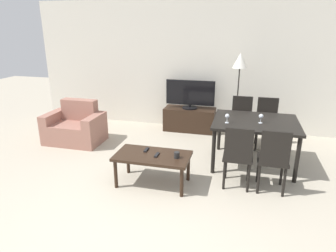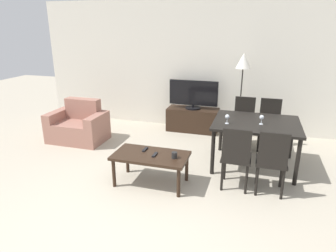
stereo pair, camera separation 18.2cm
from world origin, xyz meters
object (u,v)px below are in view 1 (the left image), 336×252
wine_glass_left (227,117)px  dining_chair_near (238,154)px  remote_primary (157,155)px  tv_stand (190,119)px  armchair (75,128)px  dining_table (255,125)px  cup_white_near (177,155)px  dining_chair_far_left (241,118)px  coffee_table (153,158)px  tv (190,94)px  dining_chair_far (267,120)px  wine_glass_center (261,117)px  remote_secondary (146,150)px  dining_chair_near_right (273,158)px  floor_lamp (240,66)px

wine_glass_left → dining_chair_near: bearing=-71.6°
remote_primary → tv_stand: bearing=89.7°
armchair → dining_table: size_ratio=0.82×
cup_white_near → dining_chair_far_left: bearing=67.0°
wine_glass_left → dining_table: bearing=27.1°
coffee_table → wine_glass_left: 1.33m
tv → dining_chair_far: 1.66m
dining_chair_near → cup_white_near: (-0.81, -0.21, -0.01)m
cup_white_near → wine_glass_center: wine_glass_center is taller
remote_secondary → wine_glass_center: size_ratio=1.03×
dining_chair_far → remote_secondary: (-1.75, -1.76, -0.05)m
dining_chair_far_left → tv_stand: bearing=153.4°
dining_chair_near_right → dining_chair_near: bearing=180.0°
tv → remote_secondary: tv is taller
coffee_table → floor_lamp: (1.05, 2.27, 1.03)m
dining_chair_far_left → dining_chair_near: bearing=-90.0°
floor_lamp → wine_glass_center: size_ratio=11.57×
coffee_table → dining_chair_far_left: (1.16, 1.88, 0.11)m
dining_chair_near_right → armchair: bearing=163.9°
dining_table → cup_white_near: 1.49m
dining_chair_near → remote_primary: size_ratio=6.11×
remote_primary → floor_lamp: bearing=66.6°
tv → dining_chair_far_left: size_ratio=1.12×
cup_white_near → wine_glass_center: (1.10, 0.95, 0.35)m
dining_chair_near_right → dining_chair_far_left: 1.76m
tv → wine_glass_center: size_ratio=7.04×
remote_primary → remote_secondary: bearing=145.8°
dining_chair_far → remote_secondary: size_ratio=6.11×
armchair → dining_chair_near_right: (3.57, -1.03, 0.23)m
floor_lamp → wine_glass_left: 1.57m
dining_table → dining_chair_near_right: bearing=-74.9°
tv_stand → floor_lamp: bearing=-9.3°
dining_chair_near_right → wine_glass_left: bearing=136.8°
tv_stand → dining_chair_far_left: 1.24m
dining_table → wine_glass_left: bearing=-152.9°
tv → coffee_table: (-0.08, -2.43, -0.39)m
tv_stand → coffee_table: (-0.08, -2.43, 0.16)m
tv → floor_lamp: 1.18m
dining_chair_near → remote_primary: dining_chair_near is taller
tv_stand → dining_table: size_ratio=0.83×
dining_chair_near_right → cup_white_near: (-1.27, -0.21, -0.01)m
dining_table → dining_chair_far: size_ratio=1.43×
tv_stand → dining_chair_near_right: size_ratio=1.18×
wine_glass_center → floor_lamp: bearing=106.7°
dining_table → wine_glass_left: 0.52m
dining_chair_far_left → wine_glass_left: 1.14m
remote_secondary → wine_glass_center: 1.82m
dining_table → remote_primary: bearing=-141.6°
tv_stand → dining_chair_near: dining_chair_near is taller
cup_white_near → wine_glass_left: (0.60, 0.83, 0.35)m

